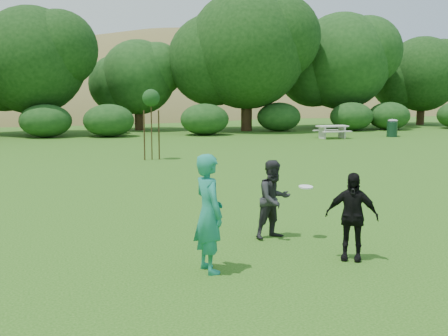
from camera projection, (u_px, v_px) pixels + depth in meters
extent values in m
plane|color=#19470C|center=(279.00, 254.00, 9.69)|extent=(120.00, 120.00, 0.00)
imported|color=#1C806B|center=(209.00, 213.00, 8.63)|extent=(0.52, 0.72, 1.84)
imported|color=#242527|center=(274.00, 199.00, 10.62)|extent=(0.85, 0.73, 1.50)
imported|color=black|center=(352.00, 216.00, 9.26)|extent=(0.91, 0.79, 1.47)
cylinder|color=#123320|center=(392.00, 129.00, 34.00)|extent=(0.60, 0.60, 0.90)
cylinder|color=white|center=(306.00, 187.00, 10.53)|extent=(0.27, 0.27, 0.05)
cylinder|color=#3D2C18|center=(152.00, 129.00, 22.64)|extent=(0.05, 0.05, 2.50)
sphere|color=#184217|center=(151.00, 98.00, 22.47)|extent=(0.70, 0.70, 0.70)
cylinder|color=#3B2A17|center=(144.00, 135.00, 22.58)|extent=(0.06, 0.06, 2.00)
cylinder|color=#3C2B17|center=(159.00, 135.00, 22.77)|extent=(0.06, 0.06, 2.00)
cube|color=beige|center=(332.00, 126.00, 32.82)|extent=(1.80, 0.75, 0.08)
cube|color=#B1AFA5|center=(322.00, 133.00, 32.67)|extent=(0.10, 0.70, 0.68)
cube|color=#B3B0A6|center=(342.00, 132.00, 33.07)|extent=(0.10, 0.70, 0.68)
cube|color=beige|center=(337.00, 132.00, 32.29)|extent=(1.80, 0.28, 0.06)
cube|color=silver|center=(327.00, 130.00, 33.42)|extent=(1.80, 0.28, 0.06)
cylinder|color=#133515|center=(392.00, 129.00, 34.45)|extent=(0.60, 0.60, 0.90)
ellipsoid|color=#969696|center=(393.00, 121.00, 34.38)|extent=(0.60, 0.60, 0.20)
ellipsoid|color=olive|center=(205.00, 203.00, 85.58)|extent=(100.00, 64.00, 52.00)
ellipsoid|color=olive|center=(29.00, 184.00, 63.67)|extent=(80.00, 50.00, 28.00)
ellipsoid|color=olive|center=(300.00, 160.00, 76.38)|extent=(60.00, 44.00, 24.00)
cylinder|color=#3A2616|center=(34.00, 113.00, 35.49)|extent=(0.68, 0.68, 2.80)
sphere|color=#194214|center=(32.00, 60.00, 35.04)|extent=(6.73, 6.73, 6.73)
cylinder|color=#3A2616|center=(139.00, 114.00, 39.60)|extent=(0.60, 0.60, 2.27)
sphere|color=#194214|center=(138.00, 77.00, 39.25)|extent=(5.22, 5.22, 5.22)
cylinder|color=#3A2616|center=(247.00, 107.00, 38.91)|extent=(0.76, 0.76, 3.32)
sphere|color=#194214|center=(247.00, 50.00, 38.37)|extent=(8.12, 8.12, 8.12)
cylinder|color=#3A2616|center=(341.00, 108.00, 42.38)|extent=(0.71, 0.71, 2.97)
sphere|color=#194214|center=(342.00, 61.00, 41.91)|extent=(7.19, 7.19, 7.19)
cylinder|color=#3A2616|center=(421.00, 110.00, 45.87)|extent=(0.62, 0.62, 2.45)
sphere|color=#194214|center=(422.00, 74.00, 45.47)|extent=(6.03, 6.03, 6.03)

